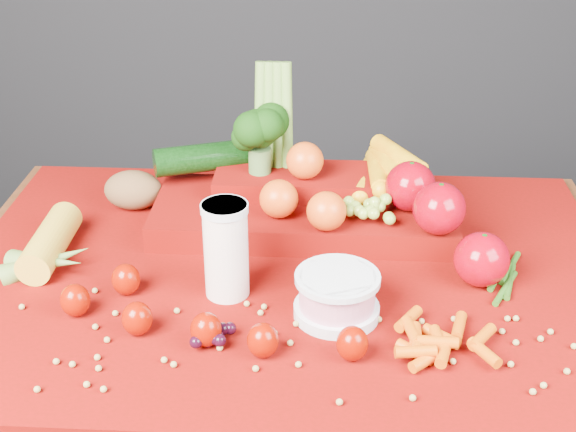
# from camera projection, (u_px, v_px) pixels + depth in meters

# --- Properties ---
(table) EXTENTS (1.10, 0.80, 0.75)m
(table) POSITION_uv_depth(u_px,v_px,m) (287.00, 325.00, 1.33)
(table) COLOR #391F0C
(table) RESTS_ON ground
(red_cloth) EXTENTS (1.05, 0.75, 0.01)m
(red_cloth) POSITION_uv_depth(u_px,v_px,m) (287.00, 274.00, 1.28)
(red_cloth) COLOR #6B0303
(red_cloth) RESTS_ON table
(milk_glass) EXTENTS (0.07, 0.07, 0.15)m
(milk_glass) POSITION_uv_depth(u_px,v_px,m) (226.00, 247.00, 1.19)
(milk_glass) COLOR silver
(milk_glass) RESTS_ON red_cloth
(yogurt_bowl) EXTENTS (0.13, 0.13, 0.07)m
(yogurt_bowl) POSITION_uv_depth(u_px,v_px,m) (337.00, 294.00, 1.15)
(yogurt_bowl) COLOR silver
(yogurt_bowl) RESTS_ON red_cloth
(strawberry_scatter) EXTENTS (0.44, 0.18, 0.05)m
(strawberry_scatter) POSITION_uv_depth(u_px,v_px,m) (190.00, 316.00, 1.12)
(strawberry_scatter) COLOR #8F1100
(strawberry_scatter) RESTS_ON red_cloth
(dark_grape_cluster) EXTENTS (0.06, 0.05, 0.03)m
(dark_grape_cluster) POSITION_uv_depth(u_px,v_px,m) (215.00, 336.00, 1.10)
(dark_grape_cluster) COLOR black
(dark_grape_cluster) RESTS_ON red_cloth
(soybean_scatter) EXTENTS (0.84, 0.24, 0.01)m
(soybean_scatter) POSITION_uv_depth(u_px,v_px,m) (279.00, 344.00, 1.10)
(soybean_scatter) COLOR #A89448
(soybean_scatter) RESTS_ON red_cloth
(corn_ear) EXTENTS (0.18, 0.23, 0.06)m
(corn_ear) POSITION_uv_depth(u_px,v_px,m) (47.00, 256.00, 1.28)
(corn_ear) COLOR gold
(corn_ear) RESTS_ON red_cloth
(potato) EXTENTS (0.11, 0.08, 0.07)m
(potato) POSITION_uv_depth(u_px,v_px,m) (133.00, 190.00, 1.46)
(potato) COLOR brown
(potato) RESTS_ON red_cloth
(baby_carrot_pile) EXTENTS (0.17, 0.17, 0.03)m
(baby_carrot_pile) POSITION_uv_depth(u_px,v_px,m) (447.00, 339.00, 1.09)
(baby_carrot_pile) COLOR #C54F06
(baby_carrot_pile) RESTS_ON red_cloth
(green_bean_pile) EXTENTS (0.14, 0.12, 0.01)m
(green_bean_pile) POSITION_uv_depth(u_px,v_px,m) (506.00, 278.00, 1.25)
(green_bean_pile) COLOR #255613
(green_bean_pile) RESTS_ON red_cloth
(produce_mound) EXTENTS (0.60, 0.37, 0.27)m
(produce_mound) POSITION_uv_depth(u_px,v_px,m) (322.00, 196.00, 1.38)
(produce_mound) COLOR #6B0303
(produce_mound) RESTS_ON red_cloth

